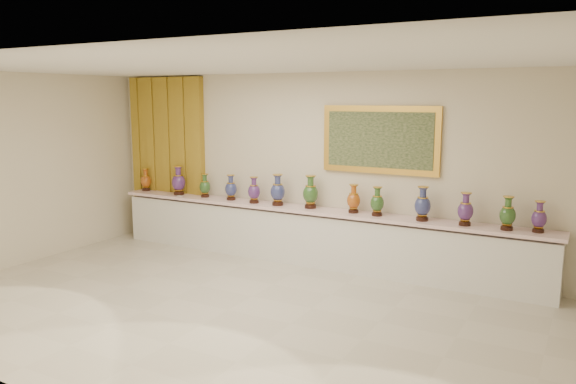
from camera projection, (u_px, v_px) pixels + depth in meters
name	position (u px, v px, depth m)	size (l,w,h in m)	color
ground	(228.00, 310.00, 6.99)	(8.00, 8.00, 0.00)	beige
room	(196.00, 156.00, 9.97)	(8.00, 8.00, 8.00)	beige
counter	(311.00, 237.00, 8.87)	(7.28, 0.48, 0.90)	white
vase_0	(146.00, 181.00, 10.43)	(0.24, 0.24, 0.42)	black
vase_1	(179.00, 182.00, 9.96)	(0.25, 0.25, 0.52)	black
vase_2	(205.00, 187.00, 9.76)	(0.23, 0.23, 0.41)	black
vase_3	(231.00, 189.00, 9.48)	(0.25, 0.25, 0.43)	black
vase_4	(254.00, 191.00, 9.20)	(0.25, 0.25, 0.43)	black
vase_5	(278.00, 191.00, 9.00)	(0.29, 0.29, 0.50)	black
vase_6	(311.00, 193.00, 8.77)	(0.24, 0.24, 0.52)	black
vase_7	(354.00, 200.00, 8.42)	(0.22, 0.22, 0.43)	black
vase_8	(377.00, 203.00, 8.21)	(0.25, 0.25, 0.43)	black
vase_9	(423.00, 205.00, 7.87)	(0.24, 0.24, 0.49)	black
vase_10	(465.00, 211.00, 7.58)	(0.25, 0.25, 0.45)	black
vase_11	(508.00, 215.00, 7.32)	(0.26, 0.26, 0.45)	black
vase_12	(539.00, 218.00, 7.19)	(0.23, 0.23, 0.41)	black
label_card	(180.00, 196.00, 9.88)	(0.10, 0.06, 0.00)	white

